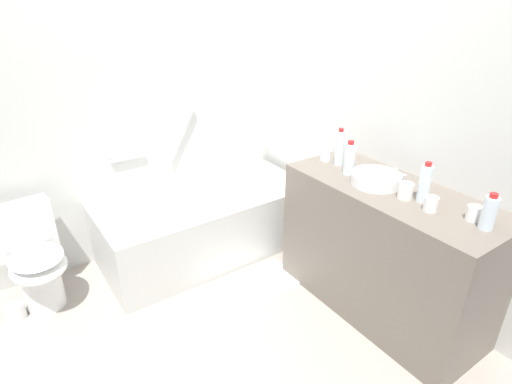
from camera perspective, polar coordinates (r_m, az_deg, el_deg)
The scene contains 18 objects.
ground_plane at distance 2.65m, azimuth -7.30°, elevation -20.22°, with size 3.80×3.80×0.00m, color #9E9389.
wall_back_tiled at distance 3.15m, azimuth -20.17°, elevation 12.77°, with size 3.20×0.10×2.54m, color silver.
wall_right_mirror at distance 2.86m, azimuth 18.24°, elevation 11.85°, with size 0.10×2.91×2.54m, color silver.
bathtub at distance 3.30m, azimuth -6.96°, elevation -4.02°, with size 1.62×0.75×1.11m.
toilet at distance 3.06m, azimuth -28.35°, elevation -8.31°, with size 0.40×0.53×0.71m.
vanity_counter at distance 2.74m, azimuth 17.26°, elevation -7.83°, with size 0.55×1.33×0.87m, color #6B6056.
sink_basin at distance 2.56m, azimuth 16.28°, elevation 1.78°, with size 0.29×0.29×0.07m, color white.
sink_faucet at distance 2.69m, azimuth 18.66°, elevation 2.49°, with size 0.12×0.15×0.06m.
water_bottle_0 at distance 2.77m, azimuth 11.52°, elevation 6.02°, with size 0.06×0.06×0.25m.
water_bottle_1 at distance 2.64m, azimuth 12.83°, elevation 4.52°, with size 0.07×0.07×0.22m.
water_bottle_2 at distance 2.40m, azimuth 22.36°, elevation 1.12°, with size 0.06×0.06×0.23m.
water_bottle_3 at distance 2.26m, azimuth 29.62°, elevation -2.51°, with size 0.07×0.07×0.19m.
drinking_glass_0 at distance 2.85m, azimuth 9.64°, elevation 5.07°, with size 0.07×0.07×0.08m, color white.
drinking_glass_1 at distance 2.33m, azimuth 27.96°, elevation -2.62°, with size 0.07×0.07×0.08m, color white.
drinking_glass_2 at distance 2.34m, azimuth 23.09°, elevation -1.53°, with size 0.07×0.07×0.08m, color white.
drinking_glass_3 at distance 2.43m, azimuth 20.02°, elevation 0.16°, with size 0.08×0.08×0.09m, color white.
bath_mat at distance 3.04m, azimuth -0.26°, elevation -12.69°, with size 0.62×0.35×0.01m, color white.
toilet_paper_roll at distance 3.16m, azimuth -30.32°, elevation -14.11°, with size 0.11×0.11×0.11m, color white.
Camera 1 is at (-0.78, -1.68, 1.90)m, focal length 28.84 mm.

